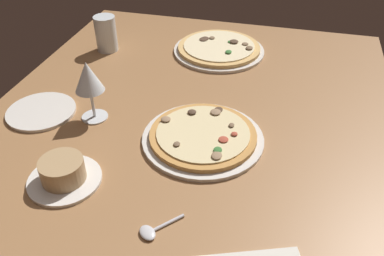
% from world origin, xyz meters
% --- Properties ---
extents(dining_table, '(1.50, 1.10, 0.04)m').
position_xyz_m(dining_table, '(0.00, 0.00, 0.02)').
color(dining_table, '#996B42').
rests_on(dining_table, ground).
extents(pizza_main, '(0.30, 0.30, 0.03)m').
position_xyz_m(pizza_main, '(-0.01, -0.06, 0.05)').
color(pizza_main, silver).
rests_on(pizza_main, dining_table).
extents(pizza_side, '(0.31, 0.31, 0.03)m').
position_xyz_m(pizza_side, '(0.48, 0.00, 0.05)').
color(pizza_side, silver).
rests_on(pizza_side, dining_table).
extents(ramekin_on_saucer, '(0.16, 0.16, 0.06)m').
position_xyz_m(ramekin_on_saucer, '(-0.22, 0.20, 0.06)').
color(ramekin_on_saucer, silver).
rests_on(ramekin_on_saucer, dining_table).
extents(wine_glass_far, '(0.08, 0.08, 0.17)m').
position_xyz_m(wine_glass_far, '(0.02, 0.25, 0.16)').
color(wine_glass_far, silver).
rests_on(wine_glass_far, dining_table).
extents(water_glass, '(0.07, 0.07, 0.12)m').
position_xyz_m(water_glass, '(0.40, 0.38, 0.09)').
color(water_glass, silver).
rests_on(water_glass, dining_table).
extents(side_plate, '(0.19, 0.19, 0.01)m').
position_xyz_m(side_plate, '(-0.00, 0.40, 0.04)').
color(side_plate, silver).
rests_on(side_plate, dining_table).
extents(spoon, '(0.09, 0.08, 0.01)m').
position_xyz_m(spoon, '(-0.31, -0.03, 0.04)').
color(spoon, silver).
rests_on(spoon, dining_table).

